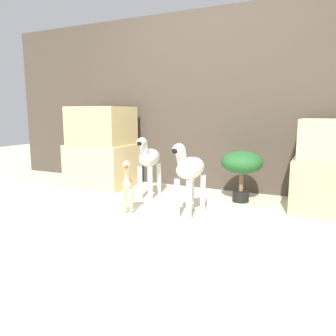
% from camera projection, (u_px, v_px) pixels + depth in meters
% --- Properties ---
extents(ground_plane, '(14.00, 14.00, 0.00)m').
position_uv_depth(ground_plane, '(158.00, 225.00, 2.84)').
color(ground_plane, beige).
extents(wall_back, '(6.40, 0.08, 2.20)m').
position_uv_depth(wall_back, '(215.00, 102.00, 4.05)').
color(wall_back, '#473D33').
rests_on(wall_back, ground_plane).
extents(rock_pillar_left, '(0.81, 0.67, 1.04)m').
position_uv_depth(rock_pillar_left, '(102.00, 149.00, 4.32)').
color(rock_pillar_left, '#DBC184').
rests_on(rock_pillar_left, ground_plane).
extents(zebra_right, '(0.24, 0.56, 0.70)m').
position_uv_depth(zebra_right, '(189.00, 171.00, 3.05)').
color(zebra_right, silver).
rests_on(zebra_right, ground_plane).
extents(zebra_left, '(0.27, 0.57, 0.70)m').
position_uv_depth(zebra_left, '(149.00, 160.00, 3.75)').
color(zebra_left, silver).
rests_on(zebra_left, ground_plane).
extents(giraffe_figurine, '(0.23, 0.32, 0.53)m').
position_uv_depth(giraffe_figurine, '(127.00, 182.00, 3.13)').
color(giraffe_figurine, beige).
rests_on(giraffe_figurine, ground_plane).
extents(potted_palm_front, '(0.45, 0.45, 0.56)m').
position_uv_depth(potted_palm_front, '(242.00, 165.00, 3.53)').
color(potted_palm_front, black).
rests_on(potted_palm_front, ground_plane).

